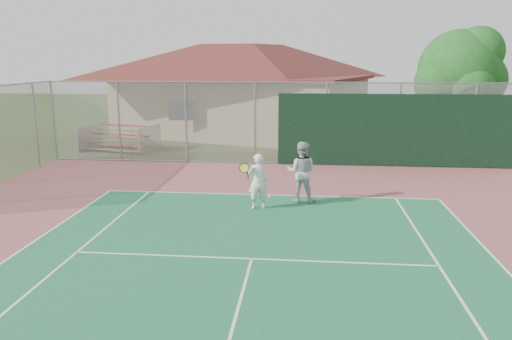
{
  "coord_description": "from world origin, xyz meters",
  "views": [
    {
      "loc": [
        1.14,
        -4.1,
        4.41
      ],
      "look_at": [
        -0.23,
        9.65,
        1.36
      ],
      "focal_mm": 35.0,
      "sensor_mm": 36.0,
      "label": 1
    }
  ],
  "objects": [
    {
      "name": "clubhouse",
      "position": [
        -2.67,
        26.28,
        3.21
      ],
      "size": [
        16.96,
        13.86,
        6.32
      ],
      "rotation": [
        0.0,
        0.0,
        -0.32
      ],
      "color": "tan",
      "rests_on": "ground"
    },
    {
      "name": "player_white_front",
      "position": [
        -0.24,
        10.34,
        0.85
      ],
      "size": [
        0.89,
        0.68,
        1.68
      ],
      "rotation": [
        0.0,
        0.0,
        3.44
      ],
      "color": "white",
      "rests_on": "ground"
    },
    {
      "name": "tree",
      "position": [
        7.94,
        19.08,
        3.84
      ],
      "size": [
        4.19,
        3.97,
        5.85
      ],
      "color": "#3E2916",
      "rests_on": "ground"
    },
    {
      "name": "player_grey_back",
      "position": [
        1.05,
        11.23,
        0.96
      ],
      "size": [
        1.01,
        0.82,
        1.92
      ],
      "rotation": [
        0.0,
        0.0,
        3.03
      ],
      "color": "#ACAFB1",
      "rests_on": "ground"
    },
    {
      "name": "bleachers",
      "position": [
        -8.04,
        19.63,
        0.64
      ],
      "size": [
        3.62,
        2.56,
        1.21
      ],
      "rotation": [
        0.0,
        0.0,
        -0.25
      ],
      "color": "maroon",
      "rests_on": "ground"
    },
    {
      "name": "back_fence",
      "position": [
        2.11,
        16.98,
        1.67
      ],
      "size": [
        20.08,
        0.11,
        3.53
      ],
      "color": "gray",
      "rests_on": "ground"
    }
  ]
}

